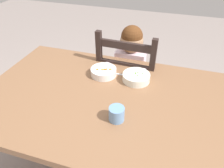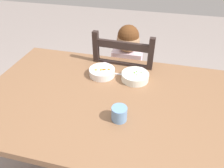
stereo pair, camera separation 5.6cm
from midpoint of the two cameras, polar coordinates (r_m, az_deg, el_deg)
The scene contains 7 objects.
dining_table at distance 1.26m, azimuth -2.19°, elevation -6.94°, with size 1.47×0.92×0.74m.
dining_chair at distance 1.76m, azimuth 2.66°, elevation -0.31°, with size 0.44×0.44×0.96m.
child_figure at distance 1.66m, azimuth 2.86°, elevation 4.44°, with size 0.32×0.31×0.97m.
bowl_of_peas at distance 1.33m, azimuth 5.01°, elevation 2.05°, with size 0.17×0.17×0.05m.
bowl_of_carrots at distance 1.37m, azimuth -3.85°, elevation 3.25°, with size 0.17×0.17×0.05m.
spoon at distance 1.39m, azimuth -0.69°, elevation 2.87°, with size 0.14×0.03×0.01m.
drinking_cup at distance 1.05m, azimuth 0.42°, elevation -7.97°, with size 0.08×0.08×0.08m, color #6C9ACC.
Camera 2 is at (0.24, -0.89, 1.51)m, focal length 34.12 mm.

